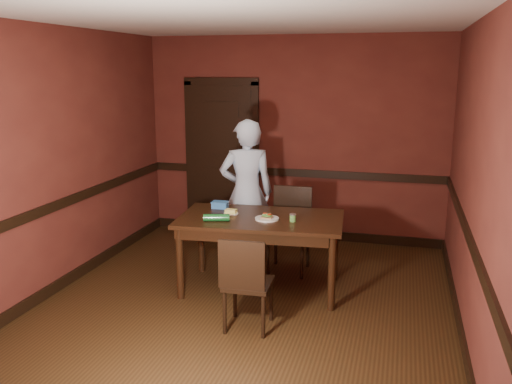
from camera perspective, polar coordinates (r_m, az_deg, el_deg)
The scene contains 22 objects.
floor at distance 5.50m, azimuth -0.98°, elevation -11.53°, with size 4.00×4.50×0.01m, color black.
ceiling at distance 5.02m, azimuth -1.10°, elevation 17.77°, with size 4.00×4.50×0.01m, color beige.
wall_back at distance 7.25m, azimuth 3.97°, elevation 5.55°, with size 4.00×0.02×2.70m, color #56221A.
wall_front at distance 3.06m, azimuth -12.99°, elevation -5.03°, with size 4.00×0.02×2.70m, color #56221A.
wall_left at distance 5.96m, azimuth -19.86°, elevation 3.22°, with size 0.02×4.50×2.70m, color #56221A.
wall_right at distance 4.93m, azimuth 21.90°, elevation 1.16°, with size 0.02×4.50×2.70m, color #56221A.
dado_back at distance 7.31m, azimuth 3.90°, elevation 2.04°, with size 4.00×0.03×0.10m, color black.
dado_left at distance 6.04m, azimuth -19.42°, elevation -1.00°, with size 0.03×4.50×0.10m, color black.
dado_right at distance 5.03m, azimuth 21.31°, elevation -3.86°, with size 0.03×4.50×0.10m, color black.
baseboard_back at distance 7.51m, azimuth 3.80°, elevation -4.27°, with size 4.00×0.03×0.12m, color black.
baseboard_left at distance 6.28m, azimuth -18.85°, elevation -8.46°, with size 0.03×4.50×0.12m, color black.
baseboard_right at distance 5.32m, azimuth 20.55°, elevation -12.56°, with size 0.03×4.50×0.12m, color black.
door at distance 7.51m, azimuth -3.62°, elevation 3.83°, with size 1.05×0.07×2.20m.
dining_table at distance 5.68m, azimuth 0.50°, elevation -6.46°, with size 1.67×0.94×0.78m, color black.
chair_far at distance 6.14m, azimuth 3.46°, elevation -4.12°, with size 0.45×0.45×0.96m, color black, non-canonical shape.
chair_near at distance 4.85m, azimuth -0.80°, elevation -9.41°, with size 0.40×0.40×0.87m, color black, non-canonical shape.
person at distance 6.29m, azimuth -1.00°, elevation -0.10°, with size 0.63×0.41×1.72m, color silver.
sandwich_plate at distance 5.47m, azimuth 1.16°, elevation -2.72°, with size 0.24×0.24×0.06m.
sauce_jar at distance 5.41m, azimuth 3.89°, elevation -2.70°, with size 0.07×0.07×0.08m.
cheese_saucer at distance 5.68m, azimuth -2.65°, elevation -2.12°, with size 0.16×0.16×0.05m.
food_tub at distance 5.91m, azimuth -3.80°, elevation -1.35°, with size 0.18×0.13×0.07m.
wrapped_veg at distance 5.42m, azimuth -4.19°, elevation -2.71°, with size 0.07×0.07×0.26m, color #13531F.
Camera 1 is at (1.41, -4.80, 2.27)m, focal length 38.00 mm.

